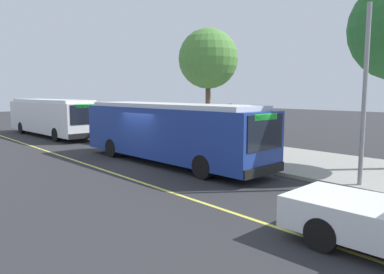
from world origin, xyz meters
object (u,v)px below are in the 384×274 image
transit_bus_second (51,116)px  waiting_bench (222,141)px  transit_bus_main (169,131)px  pedestrian_commuter (238,138)px  route_sign_post (230,123)px

transit_bus_second → waiting_bench: 15.33m
transit_bus_main → transit_bus_second: bearing=-179.6°
transit_bus_second → pedestrian_commuter: 17.19m
pedestrian_commuter → waiting_bench: bearing=153.2°
transit_bus_main → transit_bus_second: 15.36m
transit_bus_main → waiting_bench: (-0.81, 4.60, -0.98)m
transit_bus_second → pedestrian_commuter: (16.81, 3.58, -0.50)m
transit_bus_second → transit_bus_main: bearing=0.4°
transit_bus_main → waiting_bench: transit_bus_main is taller
pedestrian_commuter → route_sign_post: bearing=-72.5°
transit_bus_second → route_sign_post: same height
transit_bus_second → route_sign_post: size_ratio=4.19×
transit_bus_main → pedestrian_commuter: transit_bus_main is taller
transit_bus_main → pedestrian_commuter: size_ratio=6.83×
transit_bus_main → route_sign_post: (1.74, 2.52, 0.34)m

